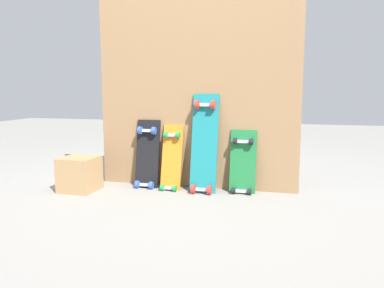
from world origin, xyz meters
TOP-DOWN VIEW (x-y plane):
  - ground_plane at (0.00, 0.00)m, footprint 12.00×12.00m
  - plywood_wall_panel at (0.00, 0.07)m, footprint 1.63×0.04m
  - skateboard_black at (-0.39, -0.02)m, footprint 0.19×0.18m
  - skateboard_orange at (-0.18, -0.04)m, footprint 0.16×0.19m
  - skateboard_teal at (0.09, -0.04)m, footprint 0.21×0.22m
  - skateboard_green at (0.39, -0.01)m, footprint 0.20×0.15m
  - wooden_crate at (-0.86, -0.28)m, footprint 0.27×0.27m

SIDE VIEW (x-z plane):
  - ground_plane at x=0.00m, z-range 0.00..0.00m
  - wooden_crate at x=-0.86m, z-range 0.00..0.27m
  - skateboard_green at x=0.39m, z-range -0.07..0.49m
  - skateboard_orange at x=-0.18m, z-range -0.07..0.52m
  - skateboard_black at x=-0.39m, z-range -0.07..0.55m
  - skateboard_teal at x=0.09m, z-range -0.06..0.76m
  - plywood_wall_panel at x=0.00m, z-range 0.00..1.73m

